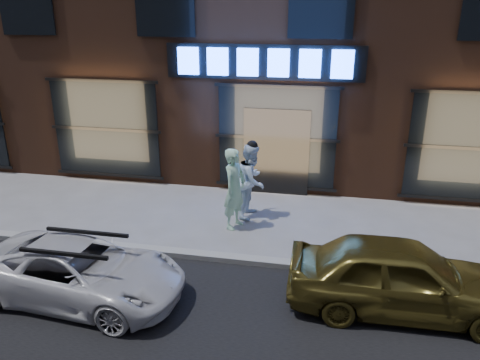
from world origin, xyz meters
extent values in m
plane|color=slate|center=(0.00, 0.00, 0.00)|extent=(90.00, 90.00, 0.00)
cube|color=gray|center=(0.00, 0.00, 0.06)|extent=(60.00, 0.25, 0.12)
cube|color=#54301E|center=(0.00, 8.00, 5.00)|extent=(30.00, 8.00, 10.00)
cube|color=black|center=(-0.40, 3.95, 3.60)|extent=(5.20, 0.06, 0.90)
cube|color=black|center=(0.00, 3.92, 1.20)|extent=(1.80, 0.10, 2.40)
cube|color=#FFBF72|center=(-5.00, 3.98, 1.60)|extent=(3.00, 0.04, 2.60)
cube|color=black|center=(-5.00, 3.94, 1.60)|extent=(3.20, 0.06, 2.80)
cube|color=#FFBF72|center=(0.00, 3.98, 1.60)|extent=(3.00, 0.04, 2.60)
cube|color=black|center=(0.00, 3.94, 1.60)|extent=(3.20, 0.06, 2.80)
cube|color=#FFBF72|center=(5.00, 3.98, 1.60)|extent=(3.00, 0.04, 2.60)
cube|color=black|center=(5.00, 3.94, 1.60)|extent=(3.20, 0.06, 2.80)
cube|color=black|center=(-7.00, 3.94, 5.00)|extent=(1.60, 0.06, 1.60)
cube|color=black|center=(-3.00, 3.94, 5.00)|extent=(1.60, 0.06, 1.60)
cube|color=black|center=(1.00, 3.94, 5.00)|extent=(1.60, 0.06, 1.60)
cube|color=#2659FF|center=(-2.40, 3.88, 3.60)|extent=(0.55, 0.12, 0.70)
cube|color=#2659FF|center=(-1.60, 3.88, 3.60)|extent=(0.55, 0.12, 0.70)
cube|color=#2659FF|center=(-0.80, 3.88, 3.60)|extent=(0.55, 0.12, 0.70)
cube|color=#2659FF|center=(0.00, 3.88, 3.60)|extent=(0.55, 0.12, 0.70)
cube|color=#2659FF|center=(0.80, 3.88, 3.60)|extent=(0.55, 0.12, 0.70)
cube|color=#2659FF|center=(1.60, 3.88, 3.60)|extent=(0.55, 0.12, 0.70)
imported|color=#B9F3C2|center=(-0.68, 1.60, 0.97)|extent=(0.67, 0.82, 1.94)
imported|color=white|center=(-0.40, 2.33, 0.93)|extent=(0.84, 1.00, 1.86)
imported|color=silver|center=(-2.81, -1.76, 0.53)|extent=(3.94, 2.06, 1.06)
imported|color=brown|center=(2.77, -1.03, 0.65)|extent=(3.87, 1.62, 1.31)
camera|label=1|loc=(1.41, -8.30, 4.99)|focal=35.00mm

